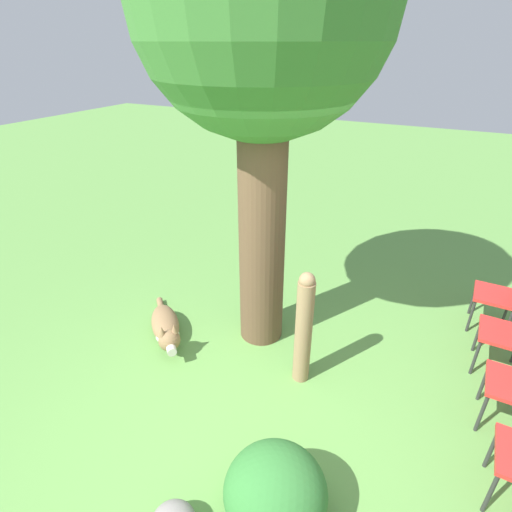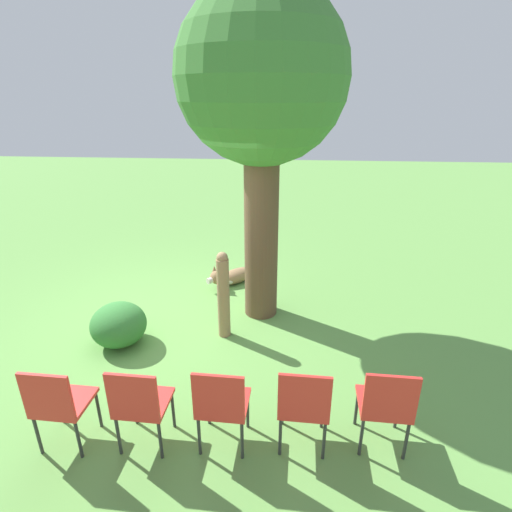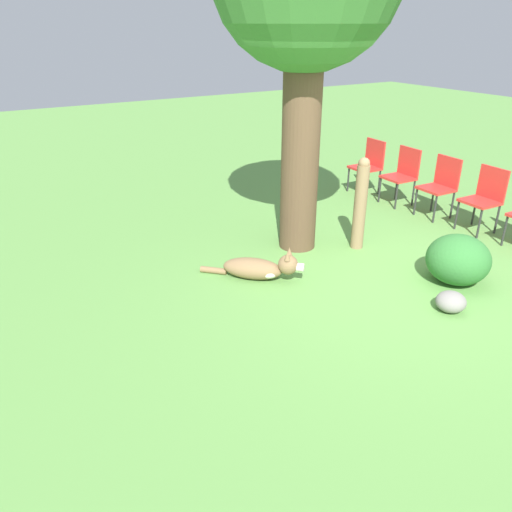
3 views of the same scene
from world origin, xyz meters
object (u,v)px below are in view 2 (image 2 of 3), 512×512
(dog, at_px, (232,276))
(red_chair_1, at_px, (140,402))
(red_chair_0, at_px, (58,402))
(red_chair_3, at_px, (304,403))
(red_chair_2, at_px, (222,403))
(fence_post, at_px, (223,295))
(red_chair_4, at_px, (386,403))
(oak_tree, at_px, (262,87))

(dog, bearing_deg, red_chair_1, 39.17)
(dog, xyz_separation_m, red_chair_1, (3.42, -0.33, 0.38))
(red_chair_0, height_order, red_chair_3, same)
(red_chair_0, relative_size, red_chair_2, 1.00)
(dog, xyz_separation_m, red_chair_0, (3.47, -1.04, 0.38))
(fence_post, height_order, red_chair_4, fence_post)
(red_chair_1, height_order, red_chair_3, same)
(fence_post, bearing_deg, dog, -176.08)
(dog, bearing_deg, oak_tree, 75.92)
(oak_tree, xyz_separation_m, red_chair_1, (2.52, -0.88, -2.56))
(oak_tree, distance_m, dog, 3.12)
(red_chair_0, height_order, red_chair_2, same)
(red_chair_0, bearing_deg, fence_post, -28.72)
(oak_tree, height_order, dog, oak_tree)
(red_chair_3, height_order, red_chair_4, same)
(red_chair_0, relative_size, red_chair_3, 1.00)
(red_chair_3, xyz_separation_m, red_chair_4, (-0.05, 0.71, 0.00))
(oak_tree, xyz_separation_m, red_chair_4, (2.35, 1.25, -2.56))
(red_chair_0, xyz_separation_m, red_chair_2, (-0.11, 1.42, 0.00))
(red_chair_3, bearing_deg, oak_tree, 14.70)
(dog, relative_size, red_chair_2, 1.04)
(red_chair_2, distance_m, red_chair_3, 0.71)
(dog, relative_size, red_chair_4, 1.04)
(fence_post, distance_m, red_chair_1, 1.93)
(dog, height_order, red_chair_2, red_chair_2)
(red_chair_2, relative_size, red_chair_4, 1.00)
(dog, height_order, red_chair_4, red_chair_4)
(red_chair_1, bearing_deg, red_chair_4, -83.57)
(dog, relative_size, fence_post, 0.78)
(red_chair_1, bearing_deg, dog, -3.53)
(dog, height_order, red_chair_3, red_chair_3)
(red_chair_4, bearing_deg, red_chair_0, 96.43)
(red_chair_4, bearing_deg, oak_tree, 30.02)
(red_chair_1, distance_m, red_chair_2, 0.71)
(dog, distance_m, red_chair_2, 3.40)
(red_chair_0, bearing_deg, red_chair_1, -83.57)
(oak_tree, distance_m, red_chair_1, 3.69)
(red_chair_0, height_order, red_chair_1, same)
(red_chair_0, xyz_separation_m, red_chair_3, (-0.16, 2.13, 0.00))
(red_chair_0, distance_m, red_chair_4, 2.85)
(oak_tree, distance_m, red_chair_2, 3.55)
(red_chair_2, bearing_deg, red_chair_3, -83.57)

